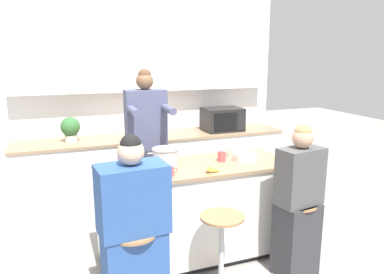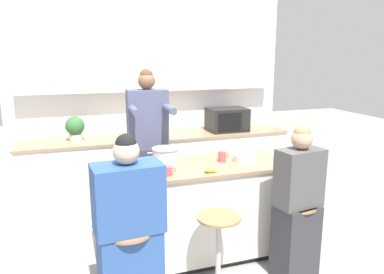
% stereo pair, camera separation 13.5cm
% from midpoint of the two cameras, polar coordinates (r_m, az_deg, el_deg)
% --- Properties ---
extents(ground_plane, '(16.00, 16.00, 0.00)m').
position_cam_midpoint_polar(ground_plane, '(3.81, 1.42, -17.56)').
color(ground_plane, gray).
extents(wall_back, '(3.62, 0.22, 2.70)m').
position_cam_midpoint_polar(wall_back, '(4.94, -5.29, 8.18)').
color(wall_back, white).
rests_on(wall_back, ground_plane).
extents(back_counter, '(3.36, 0.64, 0.91)m').
position_cam_midpoint_polar(back_counter, '(4.86, -4.20, -4.94)').
color(back_counter, white).
rests_on(back_counter, ground_plane).
extents(kitchen_island, '(1.79, 0.70, 0.91)m').
position_cam_midpoint_polar(kitchen_island, '(3.60, 1.46, -11.19)').
color(kitchen_island, black).
rests_on(kitchen_island, ground_plane).
extents(bar_stool_leftmost, '(0.38, 0.38, 0.66)m').
position_cam_midpoint_polar(bar_stool_leftmost, '(2.96, -8.04, -19.43)').
color(bar_stool_leftmost, '#997047').
rests_on(bar_stool_leftmost, ground_plane).
extents(bar_stool_center, '(0.38, 0.38, 0.66)m').
position_cam_midpoint_polar(bar_stool_center, '(3.16, 5.31, -17.15)').
color(bar_stool_center, '#997047').
rests_on(bar_stool_center, ground_plane).
extents(bar_stool_rightmost, '(0.38, 0.38, 0.66)m').
position_cam_midpoint_polar(bar_stool_rightmost, '(3.50, 16.35, -14.58)').
color(bar_stool_rightmost, '#997047').
rests_on(bar_stool_rightmost, ground_plane).
extents(person_cooking, '(0.43, 0.57, 1.77)m').
position_cam_midpoint_polar(person_cooking, '(3.90, -5.66, -2.91)').
color(person_cooking, '#383842').
rests_on(person_cooking, ground_plane).
extents(person_wrapped_blanket, '(0.51, 0.32, 1.38)m').
position_cam_midpoint_polar(person_wrapped_blanket, '(2.83, -8.13, -14.21)').
color(person_wrapped_blanket, '#2D5193').
rests_on(person_wrapped_blanket, ground_plane).
extents(person_seated_near, '(0.41, 0.31, 1.36)m').
position_cam_midpoint_polar(person_seated_near, '(3.36, 16.87, -10.73)').
color(person_seated_near, '#333338').
rests_on(person_seated_near, ground_plane).
extents(cooking_pot, '(0.33, 0.25, 0.16)m').
position_cam_midpoint_polar(cooking_pot, '(3.45, -2.94, -2.95)').
color(cooking_pot, '#B7BABC').
rests_on(cooking_pot, kitchen_island).
extents(fruit_bowl, '(0.22, 0.22, 0.07)m').
position_cam_midpoint_polar(fruit_bowl, '(3.60, 9.22, -3.13)').
color(fruit_bowl, silver).
rests_on(fruit_bowl, kitchen_island).
extents(mixing_bowl_steel, '(0.24, 0.24, 0.07)m').
position_cam_midpoint_polar(mixing_bowl_steel, '(3.30, -8.00, -4.55)').
color(mixing_bowl_steel, white).
rests_on(mixing_bowl_steel, kitchen_island).
extents(coffee_cup_near, '(0.11, 0.08, 0.08)m').
position_cam_midpoint_polar(coffee_cup_near, '(3.16, -2.52, -5.19)').
color(coffee_cup_near, '#DB4C51').
rests_on(coffee_cup_near, kitchen_island).
extents(coffee_cup_far, '(0.11, 0.07, 0.10)m').
position_cam_midpoint_polar(coffee_cup_far, '(3.56, 5.69, -2.97)').
color(coffee_cup_far, '#DB4C51').
rests_on(coffee_cup_far, kitchen_island).
extents(banana_bunch, '(0.14, 0.10, 0.05)m').
position_cam_midpoint_polar(banana_bunch, '(3.24, 3.97, -5.06)').
color(banana_bunch, yellow).
rests_on(banana_bunch, kitchen_island).
extents(microwave, '(0.50, 0.39, 0.30)m').
position_cam_midpoint_polar(microwave, '(4.98, 6.15, 2.66)').
color(microwave, black).
rests_on(microwave, back_counter).
extents(potted_plant, '(0.22, 0.22, 0.29)m').
position_cam_midpoint_polar(potted_plant, '(4.57, -16.59, 1.42)').
color(potted_plant, beige).
rests_on(potted_plant, back_counter).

